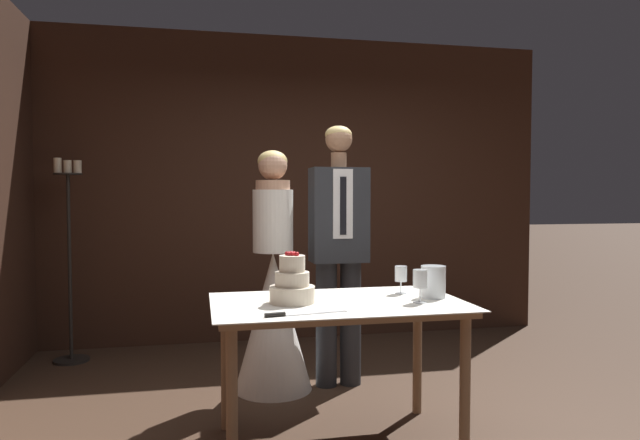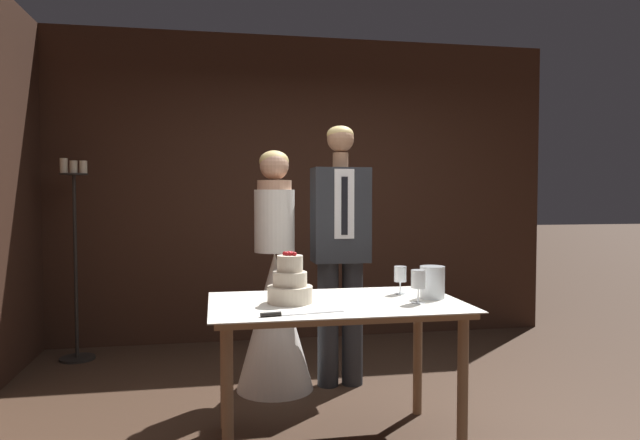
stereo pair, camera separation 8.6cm
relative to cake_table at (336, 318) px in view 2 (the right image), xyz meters
The scene contains 10 objects.
wall_back 2.49m from the cake_table, 85.67° to the left, with size 4.85×0.12×2.84m, color #382116.
cake_table is the anchor object (origin of this frame).
tiered_cake 0.31m from the cake_table, behind, with size 0.24×0.24×0.28m.
cake_knife 0.45m from the cake_table, 135.08° to the right, with size 0.42×0.09×0.02m.
wine_glass_near 0.49m from the cake_table, 17.04° to the right, with size 0.08×0.08×0.18m.
wine_glass_middle 0.49m from the cake_table, 20.82° to the left, with size 0.07×0.07×0.16m.
hurricane_candle 0.58m from the cake_table, ahead, with size 0.14×0.14×0.18m.
bride 0.97m from the cake_table, 104.01° to the left, with size 0.54×0.54×1.67m.
groom 1.02m from the cake_table, 75.98° to the left, with size 0.40×0.25×1.85m.
candle_stand 2.63m from the cake_table, 132.30° to the left, with size 0.28×0.28×1.66m.
Camera 2 is at (-0.82, -3.00, 1.37)m, focal length 32.00 mm.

